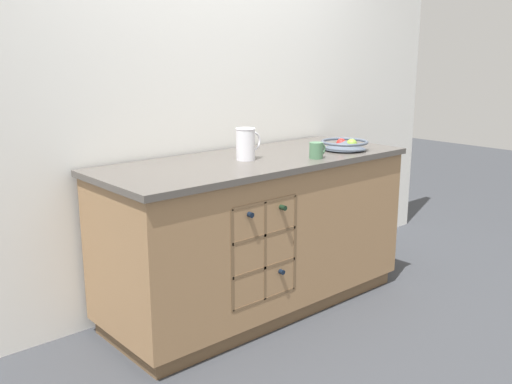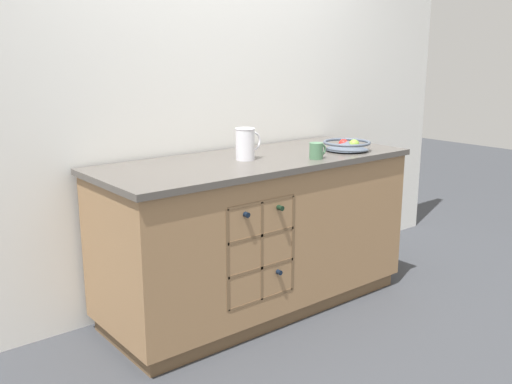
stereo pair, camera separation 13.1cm
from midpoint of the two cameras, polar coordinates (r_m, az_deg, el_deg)
ground_plane at (r=3.64m, az=-1.05°, el=-11.24°), size 14.00×14.00×0.00m
back_wall at (r=3.64m, az=-5.50°, el=9.55°), size 4.40×0.06×2.55m
kitchen_island at (r=3.46m, az=-1.08°, el=-4.13°), size 1.94×0.76×0.94m
fruit_bowl at (r=3.66m, az=7.85°, el=4.78°), size 0.30×0.30×0.07m
white_pitcher at (r=3.28m, az=-2.15°, el=4.89°), size 0.17×0.11×0.18m
ceramic_mug at (r=3.35m, az=4.96°, el=4.17°), size 0.12×0.08×0.09m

